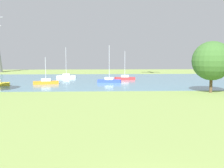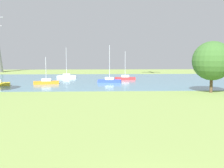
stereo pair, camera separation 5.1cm
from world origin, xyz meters
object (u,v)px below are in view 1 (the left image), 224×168
Objects in this scene: sailboat_red at (125,78)px; sailboat_white at (66,76)px; tree_mid_shore at (212,61)px; sailboat_orange at (46,82)px; sailboat_blue at (109,80)px.

sailboat_white is at bearing 159.03° from sailboat_red.
tree_mid_shore is (25.24, -27.36, 4.24)m from sailboat_white.
sailboat_blue is at bearing 12.45° from sailboat_orange.
sailboat_red is 18.74m from sailboat_orange.
sailboat_red is 1.26× the size of sailboat_orange.
sailboat_white reaches higher than tree_mid_shore.
sailboat_orange is 12.80m from sailboat_blue.
tree_mid_shore is at bearing -63.70° from sailboat_red.
sailboat_blue is (10.59, -11.90, 0.00)m from sailboat_white.
tree_mid_shore is at bearing -46.54° from sailboat_blue.
sailboat_red is 24.71m from tree_mid_shore.
tree_mid_shore reaches higher than sailboat_orange.
sailboat_red is 0.86× the size of sailboat_white.
tree_mid_shore is (10.79, -21.82, 4.26)m from sailboat_red.
sailboat_red is 0.86× the size of sailboat_blue.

